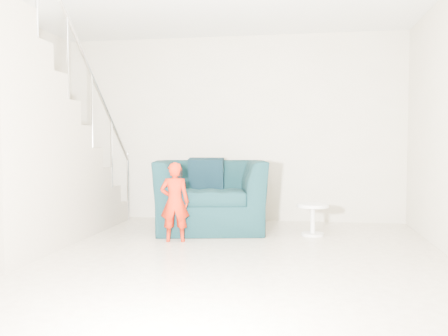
% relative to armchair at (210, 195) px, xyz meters
% --- Properties ---
extents(floor, '(5.50, 5.50, 0.00)m').
position_rel_armchair_xyz_m(floor, '(0.14, -1.90, -0.46)').
color(floor, tan).
rests_on(floor, ground).
extents(back_wall, '(5.00, 0.00, 5.00)m').
position_rel_armchair_xyz_m(back_wall, '(0.14, 0.85, 0.89)').
color(back_wall, '#BAB097').
rests_on(back_wall, floor).
extents(armchair, '(1.61, 1.47, 0.91)m').
position_rel_armchair_xyz_m(armchair, '(0.00, 0.00, 0.00)').
color(armchair, black).
rests_on(armchair, floor).
extents(toddler, '(0.37, 0.28, 0.92)m').
position_rel_armchair_xyz_m(toddler, '(-0.26, -0.82, 0.00)').
color(toddler, '#A41905').
rests_on(toddler, floor).
extents(side_table, '(0.39, 0.39, 0.39)m').
position_rel_armchair_xyz_m(side_table, '(1.32, -0.20, -0.19)').
color(side_table, silver).
rests_on(side_table, floor).
extents(staircase, '(1.02, 3.03, 3.62)m').
position_rel_armchair_xyz_m(staircase, '(-1.86, -1.35, 0.49)').
color(staircase, '#ADA089').
rests_on(staircase, floor).
extents(cushion, '(0.48, 0.23, 0.48)m').
position_rel_armchair_xyz_m(cushion, '(-0.11, 0.31, 0.24)').
color(cushion, black).
rests_on(cushion, armchair).
extents(throw, '(0.05, 0.47, 0.53)m').
position_rel_armchair_xyz_m(throw, '(-0.60, -0.05, 0.12)').
color(throw, black).
rests_on(throw, armchair).
extents(phone, '(0.02, 0.05, 0.10)m').
position_rel_armchair_xyz_m(phone, '(-0.18, -0.84, 0.34)').
color(phone, black).
rests_on(phone, toddler).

